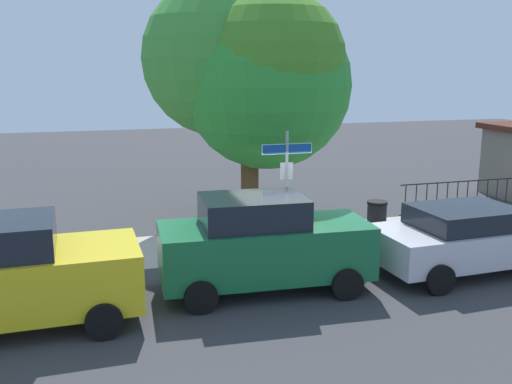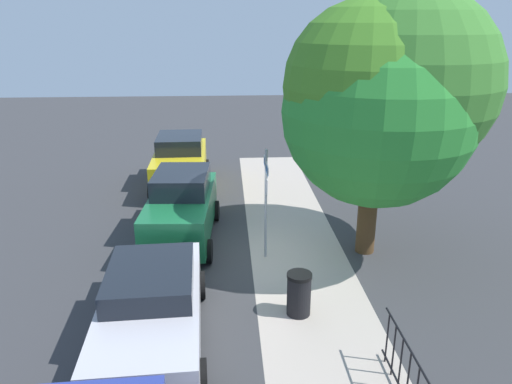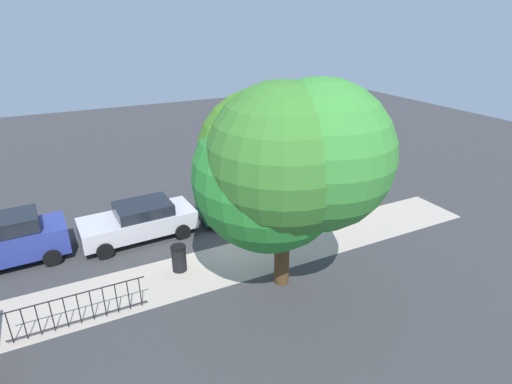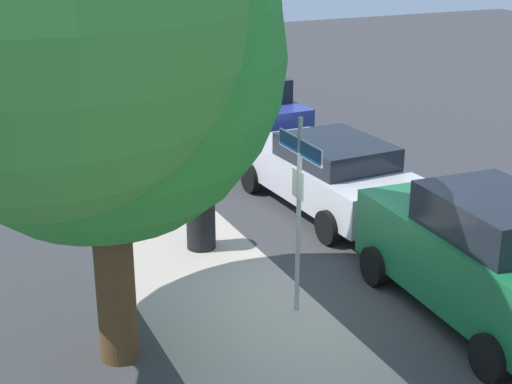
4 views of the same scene
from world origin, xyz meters
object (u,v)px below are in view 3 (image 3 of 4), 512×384
at_px(car_yellow, 328,176).
at_px(trash_bin, 179,258).
at_px(shade_tree, 283,163).
at_px(street_sign, 242,200).
at_px(car_silver, 139,220).
at_px(car_green, 247,196).
at_px(car_blue, 4,242).

bearing_deg(car_yellow, trash_bin, 18.95).
bearing_deg(shade_tree, car_yellow, -136.57).
height_order(street_sign, car_silver, street_sign).
xyz_separation_m(car_yellow, car_green, (4.80, 0.45, 0.01)).
xyz_separation_m(shade_tree, trash_bin, (2.75, -2.51, -3.97)).
distance_m(car_green, trash_bin, 4.97).
relative_size(shade_tree, car_blue, 1.60).
distance_m(car_yellow, car_blue, 14.40).
bearing_deg(shade_tree, car_silver, -57.88).
relative_size(shade_tree, car_green, 1.61).
distance_m(shade_tree, trash_bin, 5.45).
relative_size(street_sign, car_silver, 0.65).
height_order(shade_tree, car_yellow, shade_tree).
distance_m(street_sign, car_green, 2.85).
xyz_separation_m(car_green, car_blue, (9.60, -0.41, -0.04)).
relative_size(car_green, trash_bin, 4.44).
bearing_deg(shade_tree, car_blue, -34.72).
bearing_deg(car_silver, car_green, 174.73).
bearing_deg(car_silver, car_yellow, 178.69).
bearing_deg(trash_bin, car_green, -145.19).
bearing_deg(trash_bin, car_blue, -30.25).
bearing_deg(car_yellow, car_green, 4.02).
height_order(car_silver, car_blue, car_blue).
relative_size(car_yellow, car_green, 1.03).
xyz_separation_m(car_blue, trash_bin, (-5.54, 3.23, -0.46)).
xyz_separation_m(shade_tree, car_yellow, (-6.11, -5.79, -3.48)).
bearing_deg(street_sign, car_blue, -18.23).
height_order(car_yellow, car_silver, car_yellow).
bearing_deg(car_blue, trash_bin, 147.30).
bearing_deg(trash_bin, street_sign, -169.76).
bearing_deg(trash_bin, shade_tree, 137.58).
bearing_deg(street_sign, shade_tree, 89.85).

